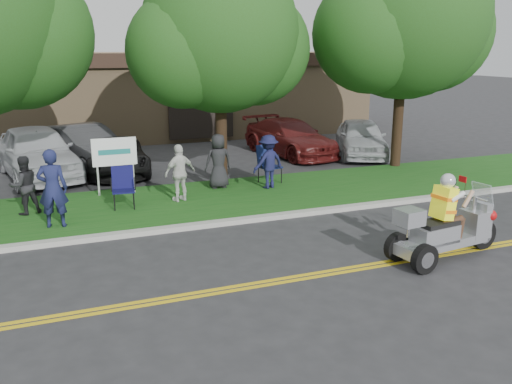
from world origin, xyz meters
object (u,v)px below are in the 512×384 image
object	(u,v)px
parked_car_mid	(116,156)
parked_car_far_right	(361,138)
parked_car_far_left	(37,152)
parked_car_right	(290,138)
spectator_adult_right	(180,173)
spectator_adult_left	(53,188)
lawn_chair_a	(123,184)
spectator_adult_mid	(24,185)
parked_car_left	(84,148)
trike_scooter	(445,230)
lawn_chair_b	(267,161)

from	to	relation	value
parked_car_mid	parked_car_far_right	bearing A→B (deg)	1.32
parked_car_far_left	parked_car_right	xyz separation A→B (m)	(9.50, 0.60, -0.16)
parked_car_far_left	spectator_adult_right	bearing A→B (deg)	-63.84
spectator_adult_left	parked_car_far_left	bearing A→B (deg)	-76.27
spectator_adult_right	lawn_chair_a	bearing A→B (deg)	-16.96
spectator_adult_right	parked_car_mid	xyz separation A→B (m)	(-1.16, 4.54, -0.29)
parked_car_mid	spectator_adult_right	bearing A→B (deg)	-72.33
lawn_chair_a	spectator_adult_mid	world-z (taller)	spectator_adult_mid
lawn_chair_a	parked_car_left	xyz separation A→B (m)	(-0.56, 5.70, 0.07)
parked_car_mid	parked_car_left	bearing A→B (deg)	133.18
lawn_chair_a	parked_car_far_left	distance (m)	5.29
trike_scooter	spectator_adult_right	distance (m)	7.19
parked_car_mid	parked_car_right	bearing A→B (deg)	10.49
spectator_adult_mid	parked_car_mid	size ratio (longest dim) A/B	0.34
spectator_adult_right	lawn_chair_b	bearing A→B (deg)	-177.44
lawn_chair_b	parked_car_mid	xyz separation A→B (m)	(-4.24, 3.40, -0.16)
lawn_chair_a	lawn_chair_b	world-z (taller)	lawn_chair_b
lawn_chair_a	parked_car_far_left	size ratio (longest dim) A/B	0.21
trike_scooter	parked_car_left	xyz separation A→B (m)	(-6.19, 11.59, 0.15)
lawn_chair_b	parked_car_left	xyz separation A→B (m)	(-5.19, 4.53, 0.02)
spectator_adult_mid	parked_car_far_right	xyz separation A→B (m)	(12.37, 4.00, -0.11)
lawn_chair_a	spectator_adult_right	distance (m)	1.56
spectator_adult_right	parked_car_left	xyz separation A→B (m)	(-2.11, 5.67, -0.11)
spectator_adult_right	parked_car_right	xyz separation A→B (m)	(5.84, 5.42, -0.18)
spectator_adult_mid	parked_car_far_right	distance (m)	13.00
spectator_adult_left	parked_car_right	bearing A→B (deg)	-134.06
lawn_chair_b	parked_car_right	xyz separation A→B (m)	(2.76, 4.28, -0.05)
spectator_adult_left	parked_car_mid	distance (m)	6.08
spectator_adult_left	spectator_adult_right	distance (m)	3.50
parked_car_right	spectator_adult_mid	bearing A→B (deg)	-161.06
spectator_adult_left	parked_car_far_right	bearing A→B (deg)	-145.18
trike_scooter	parked_car_left	distance (m)	13.14
lawn_chair_a	parked_car_far_left	bearing A→B (deg)	120.53
spectator_adult_left	parked_car_mid	xyz separation A→B (m)	(2.14, 5.67, -0.43)
parked_car_left	parked_car_right	size ratio (longest dim) A/B	0.97
parked_car_far_left	parked_car_far_right	size ratio (longest dim) A/B	1.18
parked_car_left	trike_scooter	bearing A→B (deg)	-85.90
parked_car_left	parked_car_right	bearing A→B (deg)	-25.80
parked_car_left	spectator_adult_right	bearing A→B (deg)	-93.59
lawn_chair_b	spectator_adult_right	size ratio (longest dim) A/B	0.74
spectator_adult_mid	spectator_adult_left	bearing A→B (deg)	96.81
trike_scooter	parked_car_mid	distance (m)	11.70
lawn_chair_b	parked_car_right	distance (m)	5.09
lawn_chair_b	parked_car_far_left	world-z (taller)	parked_car_far_left
lawn_chair_a	parked_car_far_right	distance (m)	10.82
lawn_chair_b	parked_car_far_right	world-z (taller)	parked_car_far_right
trike_scooter	spectator_adult_left	xyz separation A→B (m)	(-7.38, 4.78, 0.41)
trike_scooter	spectator_adult_right	size ratio (longest dim) A/B	1.75
parked_car_far_left	parked_car_far_right	xyz separation A→B (m)	(12.07, -0.62, -0.13)
trike_scooter	spectator_adult_left	bearing A→B (deg)	139.97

